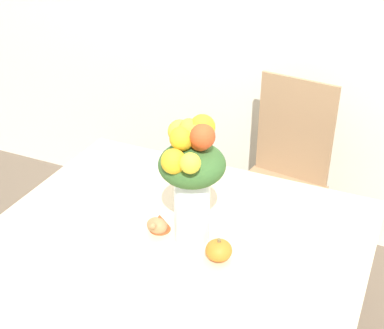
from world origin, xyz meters
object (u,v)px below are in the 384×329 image
(flower_vase, at_px, (192,174))
(pumpkin, at_px, (219,250))
(dining_chair_near_window, at_px, (282,178))
(turkey_figurine, at_px, (159,224))

(flower_vase, xyz_separation_m, pumpkin, (0.13, -0.06, -0.23))
(pumpkin, height_order, dining_chair_near_window, dining_chair_near_window)
(pumpkin, distance_m, dining_chair_near_window, 1.03)
(flower_vase, xyz_separation_m, turkey_figurine, (-0.13, -0.00, -0.24))
(flower_vase, distance_m, pumpkin, 0.27)
(pumpkin, height_order, turkey_figurine, pumpkin)
(pumpkin, relative_size, dining_chair_near_window, 0.09)
(pumpkin, xyz_separation_m, dining_chair_near_window, (-0.04, 0.99, -0.28))
(flower_vase, bearing_deg, turkey_figurine, -177.87)
(dining_chair_near_window, bearing_deg, turkey_figurine, -94.80)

